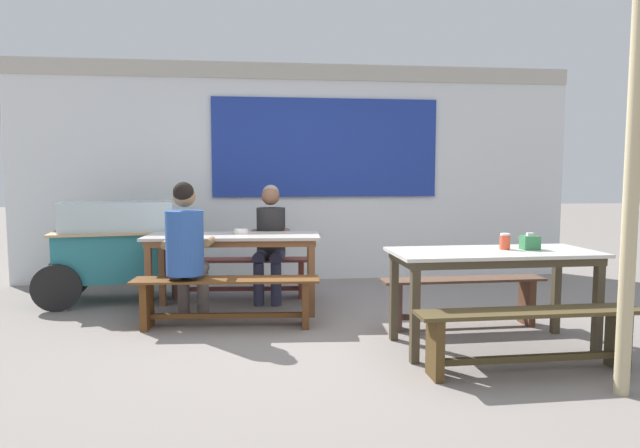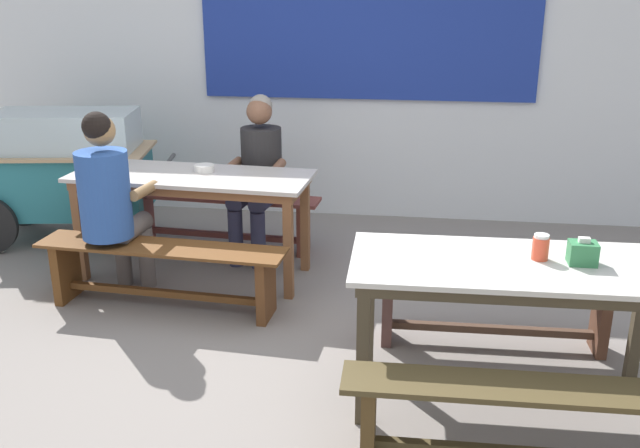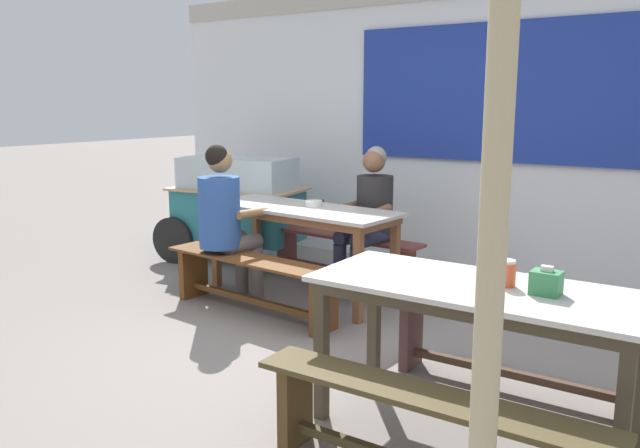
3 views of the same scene
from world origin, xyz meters
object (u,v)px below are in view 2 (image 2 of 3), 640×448
at_px(bench_far_back, 222,213).
at_px(food_cart, 66,166).
at_px(bench_near_back, 493,302).
at_px(bench_near_front, 525,416).
at_px(dining_table_far, 192,185).
at_px(person_center_facing, 258,168).
at_px(person_left_back_turned, 110,197).
at_px(dining_table_near, 514,278).
at_px(tissue_box, 583,253).
at_px(bench_far_front, 162,268).
at_px(condiment_jar, 541,247).
at_px(soup_bowl, 204,168).

relative_size(bench_far_back, food_cart, 0.93).
bearing_deg(bench_near_back, bench_near_front, -88.93).
xyz_separation_m(dining_table_far, food_cart, (-1.25, 0.61, -0.06)).
bearing_deg(person_center_facing, person_left_back_turned, -128.27).
distance_m(person_left_back_turned, person_center_facing, 1.23).
height_order(bench_near_back, person_center_facing, person_center_facing).
xyz_separation_m(dining_table_near, food_cart, (-3.30, 1.98, -0.06)).
relative_size(dining_table_far, tissue_box, 12.96).
bearing_deg(person_center_facing, dining_table_far, -128.01).
bearing_deg(bench_near_front, person_center_facing, 124.85).
relative_size(bench_far_front, condiment_jar, 12.96).
distance_m(food_cart, person_left_back_turned, 1.40).
bearing_deg(dining_table_near, bench_far_front, 159.11).
height_order(dining_table_far, bench_far_front, dining_table_far).
xyz_separation_m(bench_far_front, food_cart, (-1.21, 1.18, 0.34)).
bearing_deg(bench_near_back, condiment_jar, -75.93).
distance_m(dining_table_far, condiment_jar, 2.54).
xyz_separation_m(bench_near_back, food_cart, (-3.29, 1.40, 0.34)).
xyz_separation_m(bench_near_back, tissue_box, (0.32, -0.55, 0.54)).
relative_size(bench_near_back, person_left_back_turned, 1.14).
bearing_deg(food_cart, person_center_facing, -4.59).
bearing_deg(bench_far_front, bench_near_front, -33.16).
distance_m(person_left_back_turned, soup_bowl, 0.74).
xyz_separation_m(bench_near_front, food_cart, (-3.31, 2.55, 0.33)).
relative_size(food_cart, person_center_facing, 1.37).
bearing_deg(food_cart, soup_bowl, -21.74).
height_order(bench_far_back, tissue_box, tissue_box).
bearing_deg(condiment_jar, dining_table_far, 148.73).
relative_size(dining_table_far, bench_far_front, 1.05).
bearing_deg(bench_near_front, person_left_back_turned, 149.28).
bearing_deg(soup_bowl, condiment_jar, -33.65).
distance_m(dining_table_near, tissue_box, 0.34).
bearing_deg(tissue_box, dining_table_near, -176.06).
bearing_deg(bench_near_front, bench_far_back, 128.69).
bearing_deg(bench_near_front, dining_table_far, 136.62).
bearing_deg(dining_table_far, dining_table_near, -33.79).
bearing_deg(person_center_facing, bench_near_back, -37.39).
bearing_deg(dining_table_near, condiment_jar, 24.32).
distance_m(bench_near_back, person_center_facing, 2.13).
bearing_deg(bench_near_back, bench_far_back, 145.55).
xyz_separation_m(bench_near_back, person_left_back_turned, (-2.43, 0.31, 0.44)).
bearing_deg(condiment_jar, food_cart, 150.65).
height_order(dining_table_far, soup_bowl, soup_bowl).
xyz_separation_m(bench_near_back, bench_near_front, (0.02, -1.15, 0.01)).
xyz_separation_m(person_center_facing, tissue_box, (1.98, -1.82, 0.12)).
bearing_deg(dining_table_near, person_center_facing, 132.21).
bearing_deg(dining_table_near, bench_near_back, 91.07).
xyz_separation_m(dining_table_near, bench_near_front, (0.01, -0.57, -0.39)).
relative_size(bench_far_back, condiment_jar, 12.51).
relative_size(bench_far_front, person_left_back_turned, 1.28).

